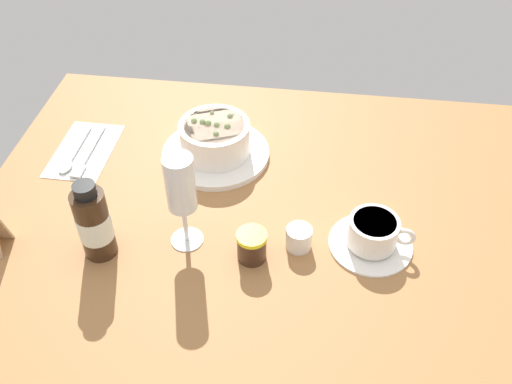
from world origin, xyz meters
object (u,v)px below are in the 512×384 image
at_px(cutlery_setting, 83,151).
at_px(coffee_cup, 373,235).
at_px(creamer_jug, 298,238).
at_px(jam_jar, 252,246).
at_px(wine_glass, 181,188).
at_px(porridge_bowl, 215,141).
at_px(sauce_bottle_brown, 94,223).

xyz_separation_m(cutlery_setting, coffee_cup, (-0.58, 0.18, 0.02)).
xyz_separation_m(coffee_cup, creamer_jug, (0.12, 0.02, -0.01)).
distance_m(cutlery_setting, jam_jar, 0.44).
bearing_deg(creamer_jug, jam_jar, 24.59).
xyz_separation_m(creamer_jug, wine_glass, (0.19, 0.01, 0.10)).
bearing_deg(porridge_bowl, creamer_jug, 129.70).
relative_size(jam_jar, sauce_bottle_brown, 0.37).
relative_size(coffee_cup, sauce_bottle_brown, 0.94).
distance_m(wine_glass, sauce_bottle_brown, 0.15).
bearing_deg(cutlery_setting, sauce_bottle_brown, 116.39).
relative_size(creamer_jug, jam_jar, 0.96).
bearing_deg(jam_jar, cutlery_setting, -31.25).
relative_size(porridge_bowl, wine_glass, 1.17).
bearing_deg(jam_jar, porridge_bowl, -66.96).
bearing_deg(coffee_cup, porridge_bowl, -33.32).
bearing_deg(porridge_bowl, wine_glass, 88.00).
relative_size(porridge_bowl, creamer_jug, 4.01).
distance_m(wine_glass, jam_jar, 0.15).
height_order(porridge_bowl, coffee_cup, porridge_bowl).
height_order(creamer_jug, jam_jar, jam_jar).
bearing_deg(creamer_jug, cutlery_setting, -23.34).
distance_m(cutlery_setting, wine_glass, 0.35).
bearing_deg(cutlery_setting, porridge_bowl, -174.80).
bearing_deg(sauce_bottle_brown, cutlery_setting, -63.61).
distance_m(jam_jar, sauce_bottle_brown, 0.26).
distance_m(coffee_cup, wine_glass, 0.33).
xyz_separation_m(porridge_bowl, coffee_cup, (-0.31, 0.20, -0.01)).
height_order(porridge_bowl, sauce_bottle_brown, sauce_bottle_brown).
bearing_deg(porridge_bowl, cutlery_setting, 5.20).
xyz_separation_m(wine_glass, jam_jar, (-0.12, 0.02, -0.09)).
relative_size(coffee_cup, creamer_jug, 2.67).
distance_m(creamer_jug, wine_glass, 0.22).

